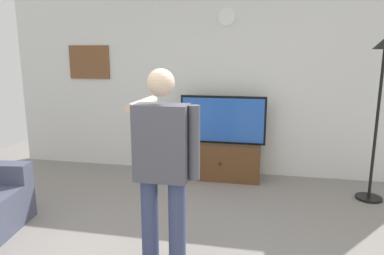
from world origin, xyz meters
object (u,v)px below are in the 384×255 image
wall_clock (227,17)px  floor_lamp (381,86)px  tv_stand (222,161)px  framed_picture (90,62)px  person_standing_nearer_lamp (163,163)px  television (223,120)px

wall_clock → floor_lamp: (1.93, -0.68, -0.90)m
tv_stand → framed_picture: (-2.18, 0.30, 1.42)m
wall_clock → floor_lamp: wall_clock is taller
framed_picture → person_standing_nearer_lamp: bearing=-53.6°
framed_picture → tv_stand: bearing=-7.7°
wall_clock → framed_picture: (-2.18, 0.00, -0.65)m
floor_lamp → person_standing_nearer_lamp: size_ratio=1.18×
tv_stand → wall_clock: 2.09m
television → floor_lamp: 2.06m
television → person_standing_nearer_lamp: (-0.20, -2.44, 0.09)m
tv_stand → framed_picture: framed_picture is taller
television → wall_clock: bearing=90.0°
television → floor_lamp: bearing=-12.8°
tv_stand → floor_lamp: bearing=-11.5°
floor_lamp → framed_picture: bearing=170.5°
television → person_standing_nearer_lamp: person_standing_nearer_lamp is taller
television → person_standing_nearer_lamp: 2.45m
tv_stand → framed_picture: size_ratio=1.65×
framed_picture → person_standing_nearer_lamp: framed_picture is taller
tv_stand → person_standing_nearer_lamp: size_ratio=0.65×
person_standing_nearer_lamp → tv_stand: bearing=85.3°
television → framed_picture: bearing=173.5°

